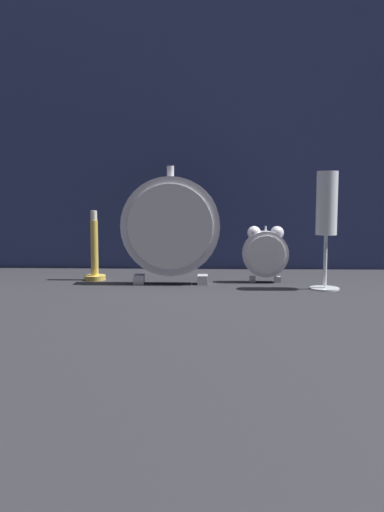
{
  "coord_description": "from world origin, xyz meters",
  "views": [
    {
      "loc": [
        0.04,
        -1.03,
        0.19
      ],
      "look_at": [
        0.0,
        0.08,
        0.06
      ],
      "focal_mm": 40.0,
      "sensor_mm": 36.0,
      "label": 1
    }
  ],
  "objects_px": {
    "alarm_clock_twin_bell": "(265,251)",
    "mantel_clock_silver": "(171,227)",
    "brass_candlestick": "(95,257)",
    "champagne_flute": "(327,213)"
  },
  "relations": [
    {
      "from": "brass_candlestick",
      "to": "champagne_flute",
      "type": "bearing_deg",
      "value": -11.77
    },
    {
      "from": "alarm_clock_twin_bell",
      "to": "brass_candlestick",
      "type": "distance_m",
      "value": 0.35
    },
    {
      "from": "champagne_flute",
      "to": "mantel_clock_silver",
      "type": "bearing_deg",
      "value": 170.34
    },
    {
      "from": "alarm_clock_twin_bell",
      "to": "brass_candlestick",
      "type": "height_order",
      "value": "brass_candlestick"
    },
    {
      "from": "champagne_flute",
      "to": "alarm_clock_twin_bell",
      "type": "bearing_deg",
      "value": 143.54
    },
    {
      "from": "champagne_flute",
      "to": "brass_candlestick",
      "type": "height_order",
      "value": "champagne_flute"
    },
    {
      "from": "mantel_clock_silver",
      "to": "champagne_flute",
      "type": "distance_m",
      "value": 0.3
    },
    {
      "from": "mantel_clock_silver",
      "to": "champagne_flute",
      "type": "bearing_deg",
      "value": -9.66
    },
    {
      "from": "alarm_clock_twin_bell",
      "to": "mantel_clock_silver",
      "type": "relative_size",
      "value": 0.49
    },
    {
      "from": "mantel_clock_silver",
      "to": "brass_candlestick",
      "type": "height_order",
      "value": "mantel_clock_silver"
    }
  ]
}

